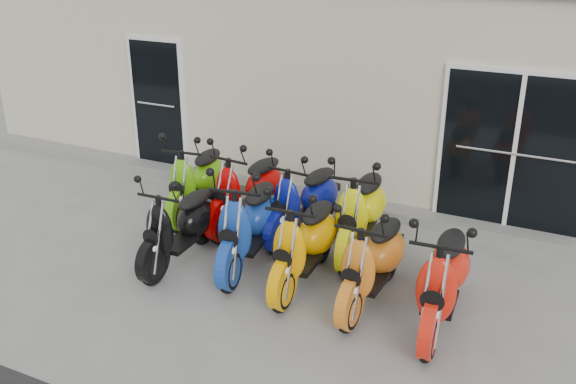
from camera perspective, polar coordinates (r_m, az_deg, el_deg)
name	(u,v)px	position (r m, az deg, el deg)	size (l,w,h in m)	color
ground	(268,262)	(8.30, -1.81, -6.23)	(80.00, 80.00, 0.00)	gray
building	(395,64)	(12.34, 9.48, 11.16)	(14.00, 6.00, 3.20)	beige
front_step	(328,200)	(9.92, 3.56, -0.73)	(14.00, 0.40, 0.15)	gray
door_left	(158,100)	(11.17, -11.48, 8.01)	(1.07, 0.08, 2.22)	black
door_right	(515,148)	(9.06, 19.54, 3.68)	(2.02, 0.08, 2.22)	black
scooter_front_black	(179,216)	(8.12, -9.67, -2.08)	(0.64, 1.77, 1.31)	black
scooter_front_blue	(249,212)	(7.93, -3.50, -1.81)	(0.72, 1.98, 1.46)	#153DA0
scooter_front_orange_a	(305,232)	(7.51, 1.50, -3.55)	(0.68, 1.88, 1.39)	#FFA900
scooter_front_orange_b	(373,250)	(7.20, 7.58, -5.13)	(0.67, 1.83, 1.35)	orange
scooter_front_red	(444,267)	(6.94, 13.71, -6.45)	(0.70, 1.92, 1.42)	red
scooter_back_green	(196,171)	(9.44, -8.15, 1.87)	(0.68, 1.87, 1.38)	#5CB00D
scooter_back_red	(247,180)	(9.00, -3.63, 1.07)	(0.69, 1.90, 1.40)	#BB0302
scooter_back_blue	(304,191)	(8.66, 1.46, 0.11)	(0.67, 1.85, 1.37)	#0A1388
scooter_back_yellow	(361,200)	(8.33, 6.53, -0.73)	(0.71, 1.96, 1.44)	#E4E508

